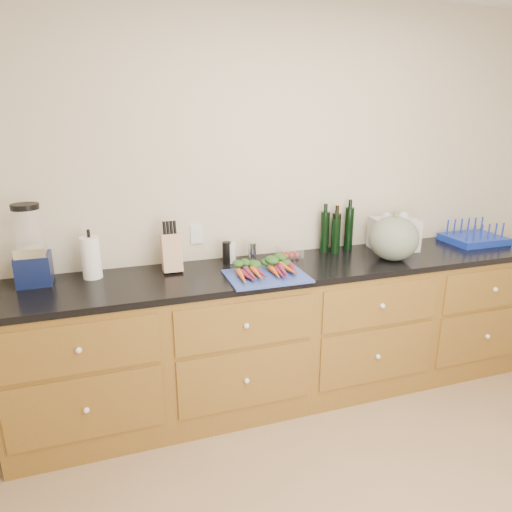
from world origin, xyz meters
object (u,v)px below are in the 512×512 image
object	(u,v)px
squash	(394,238)
knife_block	(171,253)
carrots	(264,269)
cutting_board	(267,276)
paper_towel	(91,258)
dish_rack	(474,237)
blender_appliance	(31,250)
tomato_box	(290,252)

from	to	relation	value
squash	knife_block	bearing A→B (deg)	170.68
carrots	knife_block	xyz separation A→B (m)	(-0.52, 0.26, 0.08)
cutting_board	paper_towel	size ratio (longest dim) A/B	1.90
squash	knife_block	xyz separation A→B (m)	(-1.44, 0.24, -0.03)
squash	dish_rack	xyz separation A→B (m)	(0.84, 0.18, -0.11)
dish_rack	cutting_board	bearing A→B (deg)	-172.24
blender_appliance	paper_towel	distance (m)	0.32
carrots	tomato_box	bearing A→B (deg)	44.72
squash	knife_block	distance (m)	1.46
tomato_box	dish_rack	size ratio (longest dim) A/B	0.37
cutting_board	dish_rack	xyz separation A→B (m)	(1.76, 0.24, 0.03)
carrots	blender_appliance	distance (m)	1.34
blender_appliance	tomato_box	distance (m)	1.60
cutting_board	squash	xyz separation A→B (m)	(0.92, 0.06, 0.14)
cutting_board	squash	bearing A→B (deg)	3.98
cutting_board	squash	size ratio (longest dim) A/B	1.45
knife_block	dish_rack	bearing A→B (deg)	-1.51
carrots	knife_block	distance (m)	0.58
tomato_box	carrots	bearing A→B (deg)	-135.28
carrots	paper_towel	size ratio (longest dim) A/B	1.54
cutting_board	paper_towel	distance (m)	1.05
carrots	paper_towel	distance (m)	1.03
cutting_board	tomato_box	bearing A→B (deg)	48.76
cutting_board	carrots	bearing A→B (deg)	90.00
squash	dish_rack	world-z (taller)	squash
knife_block	dish_rack	world-z (taller)	knife_block
cutting_board	dish_rack	distance (m)	1.78
squash	knife_block	size ratio (longest dim) A/B	1.41
paper_towel	knife_block	bearing A→B (deg)	-2.44
carrots	knife_block	world-z (taller)	knife_block
cutting_board	dish_rack	size ratio (longest dim) A/B	1.15
paper_towel	tomato_box	world-z (taller)	paper_towel
tomato_box	squash	bearing A→B (deg)	-22.89
cutting_board	knife_block	size ratio (longest dim) A/B	2.04
carrots	squash	xyz separation A→B (m)	(0.92, 0.02, 0.11)
squash	paper_towel	size ratio (longest dim) A/B	1.31
paper_towel	knife_block	size ratio (longest dim) A/B	1.07
squash	dish_rack	size ratio (longest dim) A/B	0.80
carrots	dish_rack	distance (m)	1.77
knife_block	tomato_box	distance (m)	0.81
tomato_box	dish_rack	xyz separation A→B (m)	(1.47, -0.09, 0.00)
carrots	tomato_box	size ratio (longest dim) A/B	2.54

